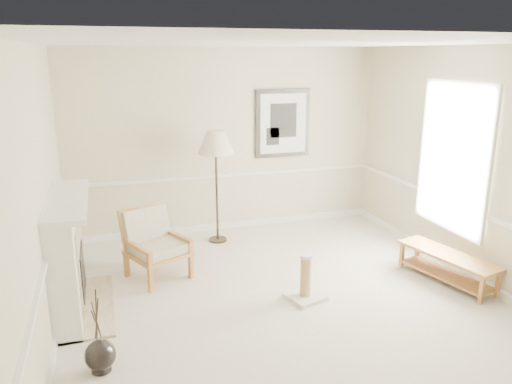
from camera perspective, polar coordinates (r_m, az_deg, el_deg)
ground at (r=5.93m, az=3.37°, el=-12.62°), size 5.50×5.50×0.00m
room at (r=5.43m, az=4.76°, el=5.63°), size 5.04×5.54×2.92m
fireplace at (r=5.90m, az=-20.74°, el=-6.92°), size 0.64×1.64×1.31m
floor_vase at (r=4.96m, az=-17.38°, el=-17.47°), size 0.28×0.28×0.83m
armchair at (r=6.57m, az=-11.67°, el=-5.42°), size 0.91×0.93×0.89m
floor_lamp at (r=7.38m, az=-4.62°, el=5.34°), size 0.60×0.60×1.71m
bench at (r=6.78m, az=21.02°, el=-7.59°), size 0.70×1.38×0.38m
scratching_post at (r=5.97m, az=5.66°, el=-10.55°), size 0.49×0.49×0.56m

